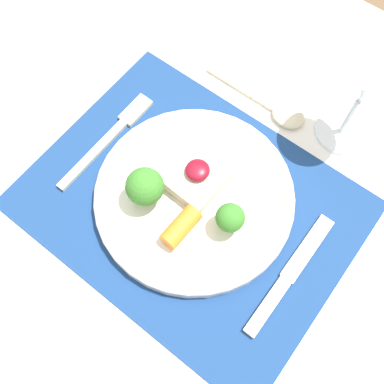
{
  "coord_description": "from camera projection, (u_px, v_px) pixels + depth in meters",
  "views": [
    {
      "loc": [
        0.14,
        -0.18,
        1.33
      ],
      "look_at": [
        -0.0,
        0.01,
        0.79
      ],
      "focal_mm": 42.0,
      "sensor_mm": 36.0,
      "label": 1
    }
  ],
  "objects": [
    {
      "name": "ground_plane",
      "position": [
        191.0,
        301.0,
        1.31
      ],
      "size": [
        8.0,
        8.0,
        0.0
      ],
      "primitive_type": "plane",
      "color": "brown"
    },
    {
      "name": "dining_table",
      "position": [
        191.0,
        226.0,
        0.7
      ],
      "size": [
        1.45,
        0.95,
        0.76
      ],
      "color": "white",
      "rests_on": "ground_plane"
    },
    {
      "name": "placemat",
      "position": [
        191.0,
        204.0,
        0.61
      ],
      "size": [
        0.43,
        0.33,
        0.0
      ],
      "primitive_type": "cube",
      "color": "navy",
      "rests_on": "dining_table"
    },
    {
      "name": "dinner_plate",
      "position": [
        191.0,
        194.0,
        0.6
      ],
      "size": [
        0.27,
        0.27,
        0.08
      ],
      "color": "silver",
      "rests_on": "placemat"
    },
    {
      "name": "fork",
      "position": [
        112.0,
        135.0,
        0.65
      ],
      "size": [
        0.02,
        0.19,
        0.01
      ],
      "rotation": [
        0.0,
        0.0,
        -0.04
      ],
      "color": "beige",
      "rests_on": "placemat"
    },
    {
      "name": "knife",
      "position": [
        285.0,
        282.0,
        0.56
      ],
      "size": [
        0.02,
        0.19,
        0.01
      ],
      "rotation": [
        0.0,
        0.0,
        0.05
      ],
      "color": "beige",
      "rests_on": "placemat"
    },
    {
      "name": "spoon",
      "position": [
        278.0,
        110.0,
        0.67
      ],
      "size": [
        0.17,
        0.04,
        0.01
      ],
      "rotation": [
        0.0,
        0.0,
        -0.04
      ],
      "color": "beige",
      "rests_on": "dining_table"
    },
    {
      "name": "wine_glass_near",
      "position": [
        366.0,
        88.0,
        0.56
      ],
      "size": [
        0.08,
        0.08,
        0.15
      ],
      "color": "white",
      "rests_on": "dining_table"
    }
  ]
}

